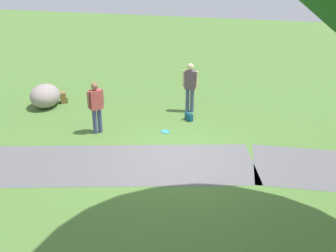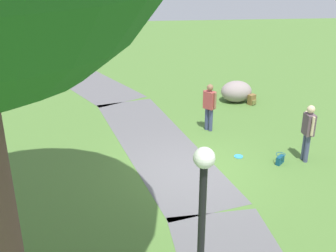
% 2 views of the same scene
% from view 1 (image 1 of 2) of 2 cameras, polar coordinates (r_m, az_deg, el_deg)
% --- Properties ---
extents(ground_plane, '(48.00, 48.00, 0.00)m').
position_cam_1_polar(ground_plane, '(10.69, 1.30, -4.59)').
color(ground_plane, '#4D7432').
extents(footpath_segment_mid, '(8.29, 4.23, 0.01)m').
position_cam_1_polar(footpath_segment_mid, '(10.51, -9.57, -5.49)').
color(footpath_segment_mid, '#5C5B5E').
rests_on(footpath_segment_mid, ground).
extents(lawn_boulder, '(1.17, 1.36, 0.82)m').
position_cam_1_polar(lawn_boulder, '(14.64, -17.40, 4.20)').
color(lawn_boulder, gray).
rests_on(lawn_boulder, ground).
extents(woman_with_handbag, '(0.52, 0.27, 1.71)m').
position_cam_1_polar(woman_with_handbag, '(13.38, 3.23, 6.09)').
color(woman_with_handbag, '#454A6F').
rests_on(woman_with_handbag, ground).
extents(man_near_boulder, '(0.42, 0.42, 1.62)m').
position_cam_1_polar(man_near_boulder, '(11.94, -10.41, 3.12)').
color(man_near_boulder, '#3C446B').
rests_on(man_near_boulder, ground).
extents(handbag_on_grass, '(0.38, 0.38, 0.31)m').
position_cam_1_polar(handbag_on_grass, '(12.95, 3.05, 1.43)').
color(handbag_on_grass, navy).
rests_on(handbag_on_grass, ground).
extents(backpack_by_boulder, '(0.35, 0.34, 0.40)m').
position_cam_1_polar(backpack_by_boulder, '(14.94, -14.94, 4.01)').
color(backpack_by_boulder, brown).
rests_on(backpack_by_boulder, ground).
extents(frisbee_on_grass, '(0.26, 0.26, 0.02)m').
position_cam_1_polar(frisbee_on_grass, '(12.15, -0.40, -0.81)').
color(frisbee_on_grass, '#3297D4').
rests_on(frisbee_on_grass, ground).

